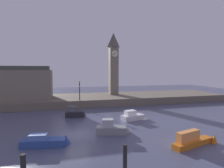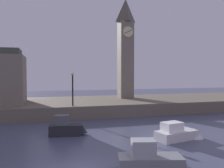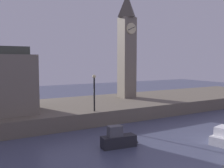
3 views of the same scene
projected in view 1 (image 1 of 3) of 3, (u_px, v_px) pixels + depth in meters
The scene contains 12 objects.
ground_plane at pixel (78, 134), 20.87m from camera, with size 120.00×120.00×0.00m, color #474C66.
far_embankment at pixel (71, 100), 40.12m from camera, with size 70.00×12.00×1.50m, color #6B6051.
clock_tower at pixel (113, 63), 43.70m from camera, with size 2.16×2.21×14.43m.
parliament_hall at pixel (2, 83), 35.85m from camera, with size 17.87×6.81×9.83m.
streetlamp at pixel (80, 88), 35.29m from camera, with size 0.36×0.36×3.75m.
mooring_post_left at pixel (23, 166), 12.30m from camera, with size 0.36×0.36×1.65m, color #242424.
mooring_post_right at pixel (125, 159), 12.85m from camera, with size 0.30×0.30×2.09m, color #242424.
boat_patrol_orange at pixel (195, 140), 17.74m from camera, with size 5.39×2.16×1.80m.
boat_tour_blue at pixel (49, 141), 17.76m from camera, with size 4.83×1.89×1.32m.
boat_ferry_white at pixel (135, 116), 27.17m from camera, with size 4.23×2.21×1.41m.
boat_cruiser_grey at pixel (114, 129), 21.14m from camera, with size 4.21×2.11×1.70m.
boat_barge_dark at pixel (75, 113), 28.49m from camera, with size 3.24×1.28×1.71m.
Camera 1 is at (-1.40, -20.72, 7.18)m, focal length 29.78 mm.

